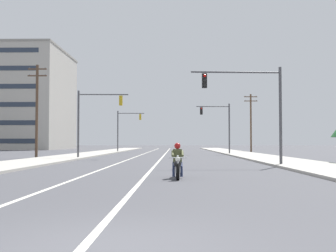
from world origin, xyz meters
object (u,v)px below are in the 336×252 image
object	(u,v)px
motorcycle_with_rider	(177,164)
traffic_signal_mid_right	(220,121)
traffic_signal_near_left	(93,114)
apartment_building_far_left_block	(3,100)
traffic_signal_near_right	(254,99)
utility_pole_right_far	(251,121)
utility_pole_left_near	(37,108)
traffic_signal_mid_left	(125,125)

from	to	relation	value
motorcycle_with_rider	traffic_signal_mid_right	xyz separation A→B (m)	(5.35, 33.61, 3.46)
traffic_signal_near_left	apartment_building_far_left_block	xyz separation A→B (m)	(-29.61, 50.97, 6.48)
traffic_signal_near_left	apartment_building_far_left_block	bearing A→B (deg)	120.15
motorcycle_with_rider	traffic_signal_near_right	world-z (taller)	traffic_signal_near_right
traffic_signal_near_right	utility_pole_right_far	world-z (taller)	utility_pole_right_far
traffic_signal_near_right	apartment_building_far_left_block	size ratio (longest dim) A/B	0.23
motorcycle_with_rider	utility_pole_left_near	xyz separation A→B (m)	(-13.39, 22.48, 4.20)
traffic_signal_near_right	traffic_signal_mid_right	world-z (taller)	same
utility_pole_left_near	utility_pole_right_far	world-z (taller)	utility_pole_left_near
traffic_signal_near_right	traffic_signal_near_left	xyz separation A→B (m)	(-12.45, 11.85, -0.07)
traffic_signal_near_left	traffic_signal_near_right	bearing A→B (deg)	-43.58
traffic_signal_mid_right	utility_pole_left_near	distance (m)	21.81
traffic_signal_near_right	traffic_signal_mid_right	xyz separation A→B (m)	(0.52, 24.83, -0.10)
motorcycle_with_rider	traffic_signal_mid_right	distance (m)	34.21
traffic_signal_mid_left	apartment_building_far_left_block	bearing A→B (deg)	138.41
apartment_building_far_left_block	traffic_signal_near_left	bearing A→B (deg)	-59.85
traffic_signal_near_right	utility_pole_right_far	distance (m)	38.82
apartment_building_far_left_block	traffic_signal_mid_left	bearing A→B (deg)	-41.59
traffic_signal_near_right	apartment_building_far_left_block	xyz separation A→B (m)	(-42.06, 62.82, 6.42)
traffic_signal_near_right	traffic_signal_mid_left	world-z (taller)	same
utility_pole_left_near	utility_pole_right_far	xyz separation A→B (m)	(24.92, 24.54, 0.01)
traffic_signal_mid_left	motorcycle_with_rider	bearing A→B (deg)	-80.44
motorcycle_with_rider	apartment_building_far_left_block	xyz separation A→B (m)	(-37.24, 71.61, 9.98)
motorcycle_with_rider	utility_pole_left_near	bearing A→B (deg)	120.79
traffic_signal_mid_right	apartment_building_far_left_block	bearing A→B (deg)	138.26
traffic_signal_near_right	traffic_signal_mid_left	distance (m)	38.61
traffic_signal_near_right	utility_pole_left_near	distance (m)	22.80
traffic_signal_mid_left	utility_pole_left_near	bearing A→B (deg)	-104.15
motorcycle_with_rider	utility_pole_left_near	distance (m)	26.50
utility_pole_right_far	apartment_building_far_left_block	world-z (taller)	apartment_building_far_left_block
traffic_signal_mid_right	motorcycle_with_rider	bearing A→B (deg)	-99.04
motorcycle_with_rider	utility_pole_left_near	size ratio (longest dim) A/B	0.25
motorcycle_with_rider	apartment_building_far_left_block	world-z (taller)	apartment_building_far_left_block
traffic_signal_mid_left	apartment_building_far_left_block	distance (m)	40.12
motorcycle_with_rider	traffic_signal_near_right	bearing A→B (deg)	61.22
traffic_signal_mid_right	utility_pole_right_far	bearing A→B (deg)	65.24
utility_pole_left_near	utility_pole_right_far	bearing A→B (deg)	44.56
traffic_signal_near_right	traffic_signal_mid_right	bearing A→B (deg)	88.80
utility_pole_right_far	apartment_building_far_left_block	xyz separation A→B (m)	(-48.77, 24.59, 5.77)
utility_pole_right_far	apartment_building_far_left_block	distance (m)	54.92
traffic_signal_mid_right	traffic_signal_near_left	bearing A→B (deg)	-134.99
traffic_signal_near_left	traffic_signal_mid_left	distance (m)	24.70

